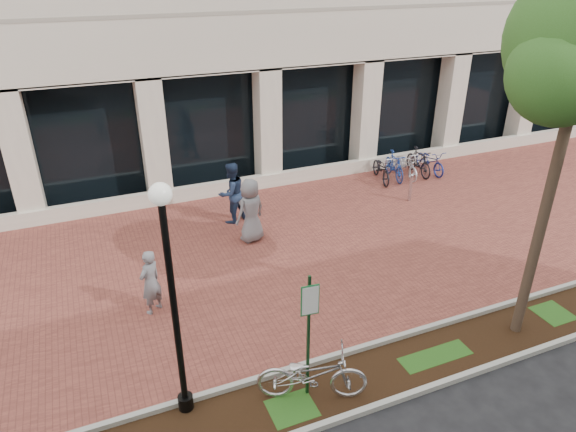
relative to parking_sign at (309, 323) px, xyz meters
name	(u,v)px	position (x,y,z in m)	size (l,w,h in m)	color
ground	(264,255)	(1.03, 5.16, -1.69)	(120.00, 120.00, 0.00)	black
brick_plaza	(264,255)	(1.03, 5.16, -1.68)	(40.00, 9.00, 0.01)	brown
planting_strip	(356,381)	(1.03, -0.09, -1.68)	(40.00, 1.50, 0.01)	black
curb_plaza_side	(339,355)	(1.03, 0.66, -1.63)	(40.00, 0.12, 0.12)	#A1A298
curb_street_side	(376,406)	(1.03, -0.84, -1.63)	(40.00, 0.12, 0.12)	#A1A298
parking_sign	(309,323)	(0.00, 0.00, 0.00)	(0.34, 0.07, 2.68)	#163D1E
lamppost	(173,295)	(-2.23, 0.55, 0.88)	(0.36, 0.36, 4.55)	black
locked_bicycle	(312,374)	(0.05, -0.09, -1.14)	(0.73, 2.09, 1.10)	#BDBDC1
pedestrian_left	(150,282)	(-2.27, 3.76, -0.87)	(0.59, 0.39, 1.63)	slate
pedestrian_mid	(231,193)	(0.84, 7.53, -0.71)	(0.95, 0.74, 1.96)	#1B2945
pedestrian_right	(251,211)	(1.00, 6.14, -0.72)	(0.94, 0.61, 1.93)	slate
bollard	(410,187)	(6.92, 6.64, -1.18)	(0.12, 0.12, 1.00)	#B6B6BA
bike_rack_cluster	(406,164)	(8.08, 8.57, -1.20)	(3.05, 1.88, 1.04)	black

